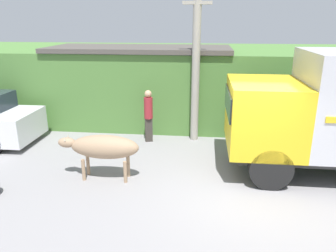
{
  "coord_description": "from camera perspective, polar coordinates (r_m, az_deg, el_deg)",
  "views": [
    {
      "loc": [
        -0.86,
        -7.16,
        3.92
      ],
      "look_at": [
        -1.74,
        0.78,
        1.32
      ],
      "focal_mm": 35.0,
      "sensor_mm": 36.0,
      "label": 1
    }
  ],
  "objects": [
    {
      "name": "ground_plane",
      "position": [
        8.21,
        11.79,
        -10.89
      ],
      "size": [
        60.0,
        60.0,
        0.0
      ],
      "primitive_type": "plane",
      "color": "gray"
    },
    {
      "name": "utility_pole",
      "position": [
        10.71,
        4.88,
        10.92
      ],
      "size": [
        0.9,
        0.26,
        5.01
      ],
      "color": "#9E998E",
      "rests_on": "ground_plane"
    },
    {
      "name": "building_backdrop",
      "position": [
        12.59,
        -4.81,
        6.91
      ],
      "size": [
        6.63,
        2.7,
        2.98
      ],
      "color": "#99ADB7",
      "rests_on": "ground_plane"
    },
    {
      "name": "brown_cow",
      "position": [
        8.41,
        -11.24,
        -3.64
      ],
      "size": [
        2.08,
        0.61,
        1.18
      ],
      "rotation": [
        0.0,
        0.0,
        0.05
      ],
      "color": "#9E7F60",
      "rests_on": "ground_plane"
    },
    {
      "name": "pedestrian_on_hill",
      "position": [
        10.81,
        -3.43,
        2.3
      ],
      "size": [
        0.35,
        0.35,
        1.75
      ],
      "rotation": [
        0.0,
        0.0,
        3.43
      ],
      "color": "#38332D",
      "rests_on": "ground_plane"
    },
    {
      "name": "hillside_embankment",
      "position": [
        14.09,
        9.83,
        7.47
      ],
      "size": [
        32.0,
        5.92,
        2.8
      ],
      "color": "#4C7A38",
      "rests_on": "ground_plane"
    }
  ]
}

